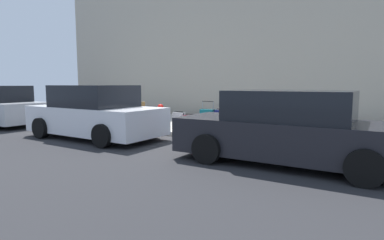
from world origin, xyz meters
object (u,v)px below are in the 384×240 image
suitcase_maroon_5 (190,123)px  parking_meter (317,111)px  suitcase_teal_4 (208,121)px  suitcase_olive_0 (271,128)px  fire_hydrant (161,116)px  suitcase_black_1 (253,126)px  bollard_post (143,114)px  suitcase_red_2 (238,127)px  parked_car_charcoal_0 (289,130)px  parked_car_white_1 (95,113)px  suitcase_navy_3 (222,122)px  suitcase_silver_6 (179,121)px

suitcase_maroon_5 → parking_meter: 3.91m
suitcase_teal_4 → parking_meter: bearing=-176.6°
suitcase_olive_0 → fire_hydrant: size_ratio=1.05×
suitcase_black_1 → bollard_post: bearing=2.1°
suitcase_maroon_5 → suitcase_red_2: bearing=-177.3°
suitcase_maroon_5 → parked_car_charcoal_0: parked_car_charcoal_0 is taller
suitcase_red_2 → suitcase_maroon_5: size_ratio=1.24×
suitcase_black_1 → parked_car_white_1: parked_car_white_1 is taller
suitcase_red_2 → suitcase_navy_3: bearing=7.7°
suitcase_maroon_5 → fire_hydrant: (1.30, -0.08, 0.18)m
suitcase_olive_0 → parking_meter: 1.33m
suitcase_navy_3 → fire_hydrant: fire_hydrant is taller
suitcase_red_2 → bollard_post: bearing=2.4°
suitcase_silver_6 → parked_car_white_1: 2.74m
suitcase_silver_6 → suitcase_navy_3: bearing=176.4°
suitcase_black_1 → suitcase_maroon_5: suitcase_black_1 is taller
fire_hydrant → suitcase_olive_0: bearing=-179.2°
bollard_post → parking_meter: (-5.84, -0.40, 0.37)m
parking_meter → parked_car_charcoal_0: size_ratio=0.27×
suitcase_red_2 → suitcase_teal_4: (1.08, -0.05, 0.12)m
suitcase_black_1 → suitcase_navy_3: (1.01, 0.07, 0.05)m
suitcase_red_2 → parked_car_charcoal_0: parked_car_charcoal_0 is taller
suitcase_black_1 → parked_car_charcoal_0: size_ratio=0.15×
suitcase_black_1 → fire_hydrant: (3.45, -0.00, 0.12)m
suitcase_teal_4 → bollard_post: bearing=4.5°
parked_car_charcoal_0 → parked_car_white_1: parked_car_white_1 is taller
suitcase_silver_6 → parked_car_white_1: parked_car_white_1 is taller
bollard_post → parked_car_white_1: bearing=81.9°
suitcase_black_1 → parked_car_charcoal_0: 2.63m
parked_car_white_1 → suitcase_maroon_5: bearing=-138.5°
suitcase_teal_4 → fire_hydrant: (1.88, 0.05, 0.07)m
parked_car_charcoal_0 → suitcase_navy_3: bearing=-37.7°
fire_hydrant → parked_car_white_1: size_ratio=0.19×
suitcase_red_2 → suitcase_teal_4: bearing=-2.8°
suitcase_teal_4 → parked_car_white_1: bearing=36.9°
parking_meter → suitcase_maroon_5: bearing=4.9°
fire_hydrant → suitcase_black_1: bearing=180.0°
suitcase_black_1 → suitcase_navy_3: suitcase_navy_3 is taller
suitcase_black_1 → fire_hydrant: fire_hydrant is taller
suitcase_maroon_5 → suitcase_navy_3: bearing=-179.5°
suitcase_black_1 → suitcase_teal_4: size_ratio=0.69×
suitcase_maroon_5 → parked_car_charcoal_0: (-3.74, 2.00, 0.33)m
suitcase_red_2 → parked_car_charcoal_0: 2.96m
suitcase_black_1 → fire_hydrant: 3.45m
suitcase_silver_6 → parked_car_white_1: (1.71, 2.11, 0.34)m
suitcase_olive_0 → bollard_post: size_ratio=0.97×
suitcase_black_1 → parked_car_charcoal_0: parked_car_charcoal_0 is taller
suitcase_red_2 → suitcase_silver_6: 2.20m
suitcase_maroon_5 → parked_car_charcoal_0: bearing=151.8°
suitcase_silver_6 → parked_car_charcoal_0: 4.79m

